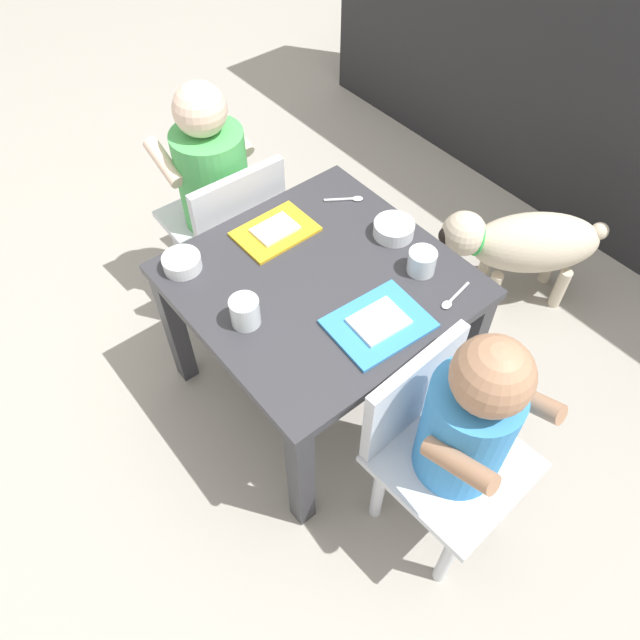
{
  "coord_description": "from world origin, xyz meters",
  "views": [
    {
      "loc": [
        0.72,
        -0.59,
        1.42
      ],
      "look_at": [
        0.0,
        0.0,
        0.28
      ],
      "focal_mm": 33.98,
      "sensor_mm": 36.0,
      "label": 1
    }
  ],
  "objects_px": {
    "seated_child_right": "(463,425)",
    "cereal_bowl_left_side": "(394,228)",
    "water_cup_left": "(422,263)",
    "food_tray_right": "(379,323)",
    "spoon_by_left_tray": "(453,298)",
    "spoon_by_right_tray": "(348,199)",
    "water_cup_right": "(244,312)",
    "dining_table": "(320,298)",
    "cereal_bowl_right_side": "(182,262)",
    "seated_child_left": "(215,179)",
    "dog": "(523,243)",
    "food_tray_left": "(275,231)"
  },
  "relations": [
    {
      "from": "food_tray_right",
      "to": "cereal_bowl_right_side",
      "type": "xyz_separation_m",
      "value": [
        -0.4,
        -0.23,
        0.01
      ]
    },
    {
      "from": "seated_child_left",
      "to": "seated_child_right",
      "type": "bearing_deg",
      "value": -2.4
    },
    {
      "from": "water_cup_left",
      "to": "spoon_by_right_tray",
      "type": "xyz_separation_m",
      "value": [
        -0.29,
        0.03,
        -0.02
      ]
    },
    {
      "from": "seated_child_right",
      "to": "food_tray_right",
      "type": "distance_m",
      "value": 0.27
    },
    {
      "from": "food_tray_left",
      "to": "dining_table",
      "type": "bearing_deg",
      "value": -3.2
    },
    {
      "from": "seated_child_left",
      "to": "spoon_by_right_tray",
      "type": "xyz_separation_m",
      "value": [
        0.29,
        0.21,
        0.01
      ]
    },
    {
      "from": "seated_child_right",
      "to": "cereal_bowl_left_side",
      "type": "bearing_deg",
      "value": 151.09
    },
    {
      "from": "seated_child_left",
      "to": "food_tray_right",
      "type": "relative_size",
      "value": 3.21
    },
    {
      "from": "spoon_by_right_tray",
      "to": "water_cup_right",
      "type": "bearing_deg",
      "value": -69.13
    },
    {
      "from": "dining_table",
      "to": "food_tray_left",
      "type": "height_order",
      "value": "food_tray_left"
    },
    {
      "from": "food_tray_right",
      "to": "water_cup_right",
      "type": "height_order",
      "value": "water_cup_right"
    },
    {
      "from": "dining_table",
      "to": "cereal_bowl_left_side",
      "type": "distance_m",
      "value": 0.24
    },
    {
      "from": "cereal_bowl_left_side",
      "to": "spoon_by_left_tray",
      "type": "height_order",
      "value": "cereal_bowl_left_side"
    },
    {
      "from": "dining_table",
      "to": "water_cup_right",
      "type": "xyz_separation_m",
      "value": [
        -0.0,
        -0.2,
        0.1
      ]
    },
    {
      "from": "seated_child_right",
      "to": "cereal_bowl_left_side",
      "type": "height_order",
      "value": "seated_child_right"
    },
    {
      "from": "dining_table",
      "to": "water_cup_right",
      "type": "distance_m",
      "value": 0.22
    },
    {
      "from": "cereal_bowl_left_side",
      "to": "cereal_bowl_right_side",
      "type": "distance_m",
      "value": 0.5
    },
    {
      "from": "water_cup_left",
      "to": "cereal_bowl_right_side",
      "type": "relative_size",
      "value": 0.73
    },
    {
      "from": "dog",
      "to": "spoon_by_right_tray",
      "type": "relative_size",
      "value": 4.9
    },
    {
      "from": "spoon_by_left_tray",
      "to": "water_cup_right",
      "type": "bearing_deg",
      "value": -121.39
    },
    {
      "from": "food_tray_right",
      "to": "cereal_bowl_left_side",
      "type": "distance_m",
      "value": 0.28
    },
    {
      "from": "seated_child_left",
      "to": "cereal_bowl_left_side",
      "type": "distance_m",
      "value": 0.5
    },
    {
      "from": "seated_child_left",
      "to": "food_tray_right",
      "type": "height_order",
      "value": "seated_child_left"
    },
    {
      "from": "food_tray_right",
      "to": "seated_child_right",
      "type": "bearing_deg",
      "value": -7.45
    },
    {
      "from": "water_cup_right",
      "to": "spoon_by_left_tray",
      "type": "bearing_deg",
      "value": 58.61
    },
    {
      "from": "spoon_by_left_tray",
      "to": "cereal_bowl_left_side",
      "type": "bearing_deg",
      "value": 170.02
    },
    {
      "from": "dining_table",
      "to": "dog",
      "type": "distance_m",
      "value": 0.69
    },
    {
      "from": "seated_child_left",
      "to": "cereal_bowl_right_side",
      "type": "distance_m",
      "value": 0.33
    },
    {
      "from": "dining_table",
      "to": "water_cup_left",
      "type": "xyz_separation_m",
      "value": [
        0.13,
        0.19,
        0.09
      ]
    },
    {
      "from": "seated_child_right",
      "to": "cereal_bowl_right_side",
      "type": "relative_size",
      "value": 7.68
    },
    {
      "from": "water_cup_right",
      "to": "dining_table",
      "type": "bearing_deg",
      "value": 89.1
    },
    {
      "from": "food_tray_right",
      "to": "cereal_bowl_left_side",
      "type": "xyz_separation_m",
      "value": [
        -0.18,
        0.22,
        0.01
      ]
    },
    {
      "from": "seated_child_right",
      "to": "dog",
      "type": "height_order",
      "value": "seated_child_right"
    },
    {
      "from": "seated_child_right",
      "to": "water_cup_left",
      "type": "relative_size",
      "value": 10.49
    },
    {
      "from": "water_cup_right",
      "to": "dog",
      "type": "bearing_deg",
      "value": 82.71
    },
    {
      "from": "dog",
      "to": "water_cup_right",
      "type": "xyz_separation_m",
      "value": [
        -0.11,
        -0.86,
        0.24
      ]
    },
    {
      "from": "food_tray_right",
      "to": "water_cup_left",
      "type": "height_order",
      "value": "water_cup_left"
    },
    {
      "from": "food_tray_right",
      "to": "cereal_bowl_right_side",
      "type": "bearing_deg",
      "value": -150.11
    },
    {
      "from": "food_tray_right",
      "to": "water_cup_right",
      "type": "xyz_separation_m",
      "value": [
        -0.19,
        -0.21,
        0.02
      ]
    },
    {
      "from": "dog",
      "to": "food_tray_left",
      "type": "distance_m",
      "value": 0.75
    },
    {
      "from": "cereal_bowl_right_side",
      "to": "seated_child_right",
      "type": "bearing_deg",
      "value": 16.23
    },
    {
      "from": "seated_child_right",
      "to": "water_cup_right",
      "type": "height_order",
      "value": "seated_child_right"
    },
    {
      "from": "seated_child_left",
      "to": "cereal_bowl_right_side",
      "type": "bearing_deg",
      "value": -45.15
    },
    {
      "from": "water_cup_left",
      "to": "food_tray_right",
      "type": "bearing_deg",
      "value": -72.51
    },
    {
      "from": "dining_table",
      "to": "cereal_bowl_left_side",
      "type": "bearing_deg",
      "value": 90.14
    },
    {
      "from": "seated_child_right",
      "to": "food_tray_left",
      "type": "distance_m",
      "value": 0.64
    },
    {
      "from": "water_cup_left",
      "to": "spoon_by_right_tray",
      "type": "height_order",
      "value": "water_cup_left"
    },
    {
      "from": "seated_child_left",
      "to": "water_cup_left",
      "type": "relative_size",
      "value": 10.65
    },
    {
      "from": "seated_child_right",
      "to": "water_cup_right",
      "type": "relative_size",
      "value": 10.35
    },
    {
      "from": "water_cup_left",
      "to": "cereal_bowl_left_side",
      "type": "relative_size",
      "value": 0.66
    }
  ]
}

